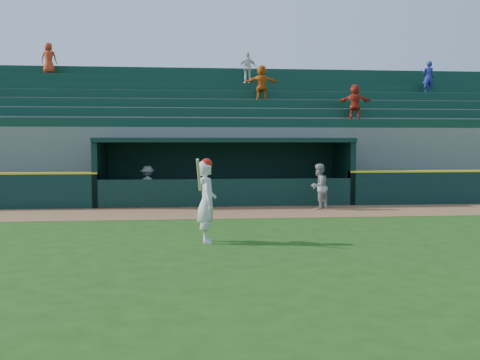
# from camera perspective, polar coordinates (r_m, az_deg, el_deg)

# --- Properties ---
(ground) EXTENTS (120.00, 120.00, 0.00)m
(ground) POSITION_cam_1_polar(r_m,az_deg,el_deg) (12.73, 0.71, -6.35)
(ground) COLOR #1D4411
(ground) RESTS_ON ground
(warning_track) EXTENTS (40.00, 3.00, 0.01)m
(warning_track) POSITION_cam_1_polar(r_m,az_deg,el_deg) (17.55, -1.05, -3.47)
(warning_track) COLOR brown
(warning_track) RESTS_ON ground
(dugout_player_front) EXTENTS (0.96, 0.95, 1.57)m
(dugout_player_front) POSITION_cam_1_polar(r_m,az_deg,el_deg) (18.51, 8.39, -0.70)
(dugout_player_front) COLOR #989893
(dugout_player_front) RESTS_ON ground
(dugout_player_inside) EXTENTS (1.00, 0.67, 1.44)m
(dugout_player_inside) POSITION_cam_1_polar(r_m,az_deg,el_deg) (19.90, -9.79, -0.57)
(dugout_player_inside) COLOR #A3A39E
(dugout_player_inside) RESTS_ON ground
(dugout) EXTENTS (9.40, 2.80, 2.46)m
(dugout) POSITION_cam_1_polar(r_m,az_deg,el_deg) (20.52, -1.74, 1.40)
(dugout) COLOR #60615C
(dugout) RESTS_ON ground
(stands) EXTENTS (34.50, 6.28, 7.53)m
(stands) POSITION_cam_1_polar(r_m,az_deg,el_deg) (25.05, -2.53, 4.24)
(stands) COLOR slate
(stands) RESTS_ON ground
(batter_at_plate) EXTENTS (0.50, 0.83, 1.95)m
(batter_at_plate) POSITION_cam_1_polar(r_m,az_deg,el_deg) (12.25, -3.58, -2.20)
(batter_at_plate) COLOR silver
(batter_at_plate) RESTS_ON ground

